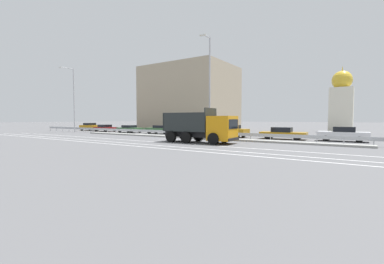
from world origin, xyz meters
name	(u,v)px	position (x,y,z in m)	size (l,w,h in m)	color
ground_plane	(177,139)	(0.00, 0.00, 0.00)	(320.00, 320.00, 0.00)	#565659
lane_strip_0	(188,144)	(3.93, -3.50, 0.00)	(64.69, 0.16, 0.01)	silver
lane_strip_1	(171,146)	(3.93, -5.85, 0.00)	(64.69, 0.16, 0.01)	silver
lane_strip_2	(160,148)	(3.93, -7.30, 0.00)	(64.69, 0.16, 0.01)	silver
median_island	(188,137)	(0.00, 2.16, 0.09)	(35.58, 1.10, 0.18)	gray
median_guardrail	(192,133)	(0.00, 2.99, 0.57)	(64.69, 0.09, 0.78)	#9EA0A5
dump_truck	(208,129)	(4.87, -1.66, 1.27)	(7.15, 2.88, 3.24)	orange
median_road_sign	(189,127)	(0.18, 2.16, 1.32)	(0.77, 0.16, 2.49)	white
street_lamp_0	(73,97)	(-22.91, 2.08, 5.77)	(0.71, 2.42, 10.50)	#ADADB2
street_lamp_1	(209,84)	(2.97, 1.91, 5.92)	(0.71, 1.81, 10.95)	#ADADB2
parked_car_0	(90,127)	(-26.11, 7.30, 0.75)	(3.97, 2.23, 1.45)	#B27A14
parked_car_1	(105,128)	(-20.83, 6.66, 0.64)	(4.33, 2.08, 1.21)	maroon
parked_car_2	(130,129)	(-14.59, 6.62, 0.64)	(4.29, 2.07, 1.21)	#335B33
parked_car_3	(160,129)	(-8.35, 6.96, 0.67)	(4.87, 1.97, 1.27)	#335B33
parked_car_4	(196,130)	(-2.09, 7.12, 0.77)	(4.05, 2.07, 1.55)	silver
parked_car_5	(231,131)	(3.30, 6.60, 0.76)	(4.51, 2.04, 1.49)	#B27A14
parked_car_6	(283,133)	(9.48, 6.80, 0.67)	(4.96, 2.12, 1.32)	#B27A14
parked_car_7	(343,134)	(15.18, 7.33, 0.74)	(4.50, 2.00, 1.47)	silver
background_building_0	(190,99)	(-13.93, 22.92, 6.52)	(17.43, 13.98, 13.03)	tan
church_tower	(341,102)	(13.52, 29.19, 5.09)	(3.60, 3.60, 11.35)	silver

